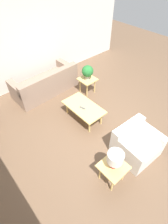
{
  "coord_description": "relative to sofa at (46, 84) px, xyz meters",
  "views": [
    {
      "loc": [
        -2.03,
        2.41,
        3.51
      ],
      "look_at": [
        0.25,
        0.39,
        0.55
      ],
      "focal_mm": 28.0,
      "sensor_mm": 36.0,
      "label": 1
    }
  ],
  "objects": [
    {
      "name": "coffee_table",
      "position": [
        -1.69,
        -0.1,
        0.09
      ],
      "size": [
        1.13,
        0.63,
        0.43
      ],
      "color": "tan",
      "rests_on": "ground_plane"
    },
    {
      "name": "side_table_lamp",
      "position": [
        -3.37,
        0.63,
        0.12
      ],
      "size": [
        0.49,
        0.49,
        0.49
      ],
      "color": "tan",
      "rests_on": "ground_plane"
    },
    {
      "name": "side_table_plant",
      "position": [
        -0.87,
        -0.98,
        0.12
      ],
      "size": [
        0.49,
        0.49,
        0.49
      ],
      "color": "tan",
      "rests_on": "ground_plane"
    },
    {
      "name": "remote_control",
      "position": [
        -1.71,
        -0.04,
        0.15
      ],
      "size": [
        0.16,
        0.08,
        0.02
      ],
      "color": "#4C4C51",
      "rests_on": "coffee_table"
    },
    {
      "name": "armchair",
      "position": [
        -3.27,
        -0.26,
        -0.01
      ],
      "size": [
        0.88,
        0.93,
        0.7
      ],
      "rotation": [
        0.0,
        0.0,
        -1.63
      ],
      "color": "silver",
      "rests_on": "ground_plane"
    },
    {
      "name": "table_lamp",
      "position": [
        -3.37,
        0.63,
        0.49
      ],
      "size": [
        0.3,
        0.3,
        0.42
      ],
      "color": "red",
      "rests_on": "side_table_lamp"
    },
    {
      "name": "ground_plane",
      "position": [
        -2.2,
        -0.28,
        -0.3
      ],
      "size": [
        14.0,
        14.0,
        0.0
      ],
      "primitive_type": "plane",
      "color": "brown"
    },
    {
      "name": "potted_plant",
      "position": [
        -0.87,
        -0.98,
        0.46
      ],
      "size": [
        0.35,
        0.35,
        0.45
      ],
      "color": "#B2ADA3",
      "rests_on": "side_table_plant"
    },
    {
      "name": "sofa",
      "position": [
        0.0,
        0.0,
        0.0
      ],
      "size": [
        0.96,
        2.05,
        0.79
      ],
      "rotation": [
        0.0,
        0.0,
        1.61
      ],
      "color": "gray",
      "rests_on": "ground_plane"
    },
    {
      "name": "wall_right",
      "position": [
        0.86,
        -0.28,
        1.05
      ],
      "size": [
        0.12,
        7.2,
        2.7
      ],
      "color": "silver",
      "rests_on": "ground_plane"
    }
  ]
}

